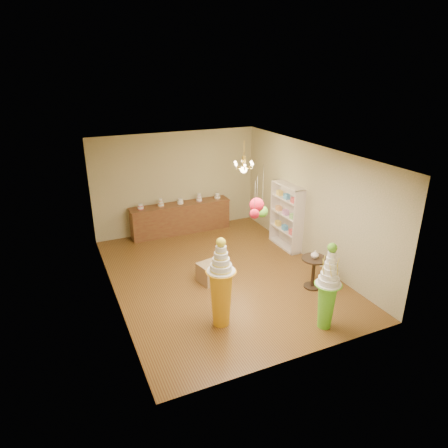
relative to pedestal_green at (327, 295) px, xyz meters
name	(u,v)px	position (x,y,z in m)	size (l,w,h in m)	color
floor	(221,275)	(-1.02, 2.70, -0.71)	(6.50, 6.50, 0.00)	brown
ceiling	(220,153)	(-1.02, 2.70, 2.29)	(6.50, 6.50, 0.00)	silver
wall_back	(177,183)	(-1.02, 5.95, 0.79)	(5.00, 0.04, 3.00)	tan
wall_front	(302,283)	(-1.02, -0.55, 0.79)	(5.00, 0.04, 3.00)	tan
wall_left	(110,236)	(-3.52, 2.70, 0.79)	(0.04, 6.50, 3.00)	tan
wall_right	(310,203)	(1.48, 2.70, 0.79)	(0.04, 6.50, 3.00)	tan
pedestal_green	(327,295)	(0.00, 0.00, 0.00)	(0.56, 0.56, 1.79)	#5EC12B
pedestal_orange	(221,291)	(-1.80, 0.92, 0.03)	(0.70, 0.70, 1.85)	orange
burlap_riser	(210,273)	(-1.36, 2.54, -0.48)	(0.50, 0.50, 0.46)	#997E53
sideboard	(181,218)	(-1.02, 5.67, -0.23)	(3.04, 0.54, 1.16)	brown
shelving_unit	(287,216)	(1.32, 3.50, 0.19)	(0.33, 1.20, 1.80)	beige
round_table	(314,268)	(0.68, 1.33, -0.23)	(0.63, 0.63, 0.75)	black
vase	(315,254)	(0.68, 1.33, 0.13)	(0.18, 0.18, 0.19)	beige
pom_red_left	(257,205)	(-1.14, 0.81, 1.71)	(0.26, 0.26, 0.71)	#443F31
pom_green_mid	(262,211)	(-0.67, 1.41, 1.32)	(0.24, 0.24, 1.09)	#443F31
pom_red_right	(254,214)	(-1.31, 0.57, 1.65)	(0.17, 0.17, 0.73)	#443F31
chandelier	(244,168)	(0.15, 3.87, 1.59)	(0.65, 0.65, 0.85)	#E2C150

